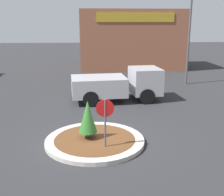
# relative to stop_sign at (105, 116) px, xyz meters

# --- Properties ---
(ground_plane) EXTENTS (120.00, 120.00, 0.00)m
(ground_plane) POSITION_rel_stop_sign_xyz_m (-0.40, 0.78, -1.46)
(ground_plane) COLOR #2D2D30
(traffic_island) EXTENTS (4.17, 4.17, 0.17)m
(traffic_island) POSITION_rel_stop_sign_xyz_m (-0.40, 0.78, -1.37)
(traffic_island) COLOR #BCB7AD
(traffic_island) RESTS_ON ground_plane
(stop_sign) EXTENTS (0.69, 0.07, 2.11)m
(stop_sign) POSITION_rel_stop_sign_xyz_m (0.00, 0.00, 0.00)
(stop_sign) COLOR #4C4C51
(stop_sign) RESTS_ON ground_plane
(island_shrub) EXTENTS (0.77, 0.77, 1.63)m
(island_shrub) POSITION_rel_stop_sign_xyz_m (-0.68, 0.90, -0.33)
(island_shrub) COLOR brown
(island_shrub) RESTS_ON traffic_island
(utility_truck) EXTENTS (5.83, 2.90, 2.08)m
(utility_truck) POSITION_rel_stop_sign_xyz_m (1.19, 7.31, -0.38)
(utility_truck) COLOR #B2B2B7
(utility_truck) RESTS_ON ground_plane
(storefront_building) EXTENTS (10.88, 6.07, 6.18)m
(storefront_building) POSITION_rel_stop_sign_xyz_m (3.81, 20.82, 1.63)
(storefront_building) COLOR #93563D
(storefront_building) RESTS_ON ground_plane
(light_pole) EXTENTS (0.70, 0.30, 7.14)m
(light_pole) POSITION_rel_stop_sign_xyz_m (7.21, 11.95, 2.68)
(light_pole) COLOR #4C4C51
(light_pole) RESTS_ON ground_plane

